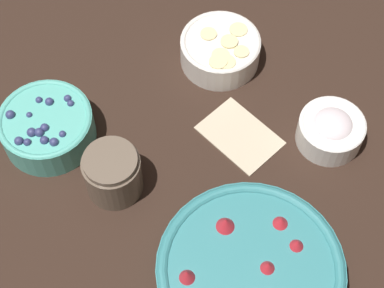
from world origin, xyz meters
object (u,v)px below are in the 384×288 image
object	(u,v)px
bowl_strawberries	(250,273)
bowl_cream	(331,129)
bowl_blueberries	(47,126)
bowl_bananas	(220,49)
jar_chocolate	(113,174)

from	to	relation	value
bowl_strawberries	bowl_cream	distance (m)	0.29
bowl_blueberries	bowl_cream	distance (m)	0.47
bowl_bananas	bowl_strawberries	bearing A→B (deg)	-43.18
bowl_strawberries	jar_chocolate	world-z (taller)	jar_chocolate
jar_chocolate	bowl_bananas	bearing A→B (deg)	98.16
bowl_cream	bowl_bananas	bearing A→B (deg)	179.00
bowl_strawberries	jar_chocolate	distance (m)	0.26
bowl_blueberries	jar_chocolate	world-z (taller)	jar_chocolate
bowl_strawberries	bowl_blueberries	bearing A→B (deg)	-175.66
bowl_blueberries	bowl_cream	size ratio (longest dim) A/B	1.41
jar_chocolate	bowl_blueberries	bearing A→B (deg)	-176.24
bowl_blueberries	bowl_strawberries	bearing A→B (deg)	4.34
bowl_blueberries	bowl_cream	world-z (taller)	bowl_blueberries
bowl_strawberries	bowl_cream	size ratio (longest dim) A/B	2.47
bowl_strawberries	bowl_cream	bearing A→B (deg)	101.85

